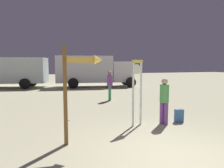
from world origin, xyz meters
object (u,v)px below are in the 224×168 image
at_px(arrow_sign, 77,80).
at_px(person_distant, 110,84).
at_px(box_truck_near, 93,70).
at_px(box_truck_far, 9,71).
at_px(person_near_clock, 164,99).
at_px(backpack, 179,116).
at_px(standing_clock, 137,87).

bearing_deg(arrow_sign, person_distant, 65.50).
bearing_deg(box_truck_near, box_truck_far, 168.36).
relative_size(box_truck_near, box_truck_far, 1.02).
relative_size(person_near_clock, box_truck_far, 0.23).
height_order(backpack, box_truck_far, box_truck_far).
xyz_separation_m(standing_clock, box_truck_near, (1.20, 12.34, 0.22)).
xyz_separation_m(arrow_sign, backpack, (3.78, 0.92, -1.45)).
relative_size(person_near_clock, box_truck_near, 0.22).
xyz_separation_m(arrow_sign, box_truck_near, (3.34, 13.35, -0.13)).
bearing_deg(backpack, arrow_sign, -166.25).
relative_size(standing_clock, box_truck_far, 0.31).
bearing_deg(arrow_sign, box_truck_near, 75.94).
distance_m(standing_clock, person_distant, 4.94).
distance_m(person_near_clock, box_truck_near, 12.54).
distance_m(arrow_sign, box_truck_far, 15.33).
distance_m(standing_clock, person_near_clock, 1.06).
xyz_separation_m(standing_clock, person_near_clock, (0.95, -0.18, -0.44)).
distance_m(person_distant, box_truck_near, 7.49).
bearing_deg(person_near_clock, box_truck_far, 116.38).
xyz_separation_m(box_truck_near, box_truck_far, (-7.19, 1.48, -0.07)).
distance_m(standing_clock, box_truck_near, 12.40).
bearing_deg(person_distant, box_truck_far, 126.26).
bearing_deg(person_distant, backpack, -77.74).
relative_size(arrow_sign, box_truck_far, 0.36).
bearing_deg(box_truck_far, person_distant, -53.74).
distance_m(arrow_sign, person_near_clock, 3.30).
bearing_deg(box_truck_far, box_truck_near, -11.64).
xyz_separation_m(arrow_sign, box_truck_far, (-3.85, 14.84, -0.20)).
relative_size(backpack, box_truck_far, 0.07).
height_order(arrow_sign, person_distant, arrow_sign).
bearing_deg(arrow_sign, standing_clock, 25.31).
distance_m(backpack, person_distant, 5.16).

